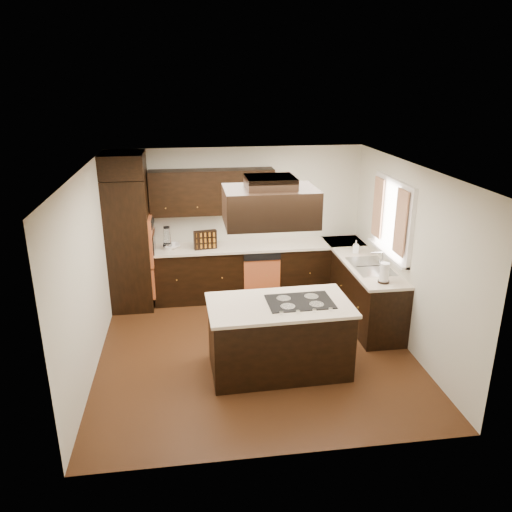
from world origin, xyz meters
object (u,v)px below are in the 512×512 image
object	(u,v)px
island	(279,338)
range_hood	(270,206)
spice_rack	(205,240)
oven_column	(130,244)

from	to	relation	value
island	range_hood	bearing A→B (deg)	-175.12
island	spice_rack	xyz separation A→B (m)	(-0.81, 2.24, 0.63)
oven_column	range_hood	distance (m)	3.13
oven_column	island	xyz separation A→B (m)	(2.01, -2.24, -0.62)
oven_column	island	distance (m)	3.07
island	spice_rack	world-z (taller)	spice_rack
range_hood	oven_column	bearing A→B (deg)	129.74
oven_column	spice_rack	world-z (taller)	oven_column
oven_column	spice_rack	xyz separation A→B (m)	(1.20, 0.00, 0.01)
island	oven_column	bearing A→B (deg)	130.26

